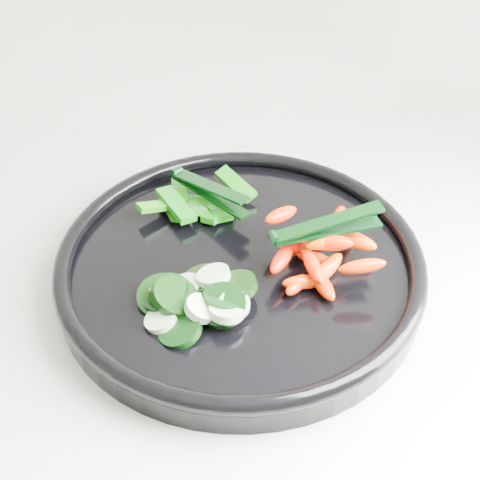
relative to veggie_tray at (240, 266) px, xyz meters
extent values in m
cube|color=silver|center=(-0.18, 0.01, -0.04)|extent=(2.02, 0.62, 0.03)
cylinder|color=black|center=(0.00, 0.00, -0.01)|extent=(0.43, 0.43, 0.02)
torus|color=black|center=(0.00, 0.00, 0.01)|extent=(0.44, 0.44, 0.02)
cylinder|color=black|center=(-0.06, -0.09, 0.01)|extent=(0.06, 0.06, 0.03)
cylinder|color=#D2EEBF|center=(-0.08, -0.07, 0.01)|extent=(0.04, 0.04, 0.02)
cylinder|color=black|center=(-0.07, -0.05, 0.01)|extent=(0.06, 0.06, 0.03)
cylinder|color=beige|center=(-0.08, -0.04, 0.01)|extent=(0.04, 0.04, 0.02)
cylinder|color=black|center=(-0.08, -0.04, 0.01)|extent=(0.06, 0.06, 0.03)
cylinder|color=beige|center=(-0.07, -0.04, 0.01)|extent=(0.04, 0.04, 0.02)
cylinder|color=black|center=(-0.04, -0.03, 0.01)|extent=(0.05, 0.04, 0.02)
cylinder|color=#D8F0C0|center=(-0.06, -0.03, 0.01)|extent=(0.04, 0.04, 0.02)
cylinder|color=black|center=(-0.08, -0.05, 0.01)|extent=(0.05, 0.05, 0.01)
cylinder|color=#D2F5C4|center=(-0.08, -0.04, 0.01)|extent=(0.04, 0.04, 0.01)
cylinder|color=black|center=(-0.07, -0.04, 0.01)|extent=(0.05, 0.05, 0.02)
cylinder|color=beige|center=(-0.06, -0.05, 0.01)|extent=(0.05, 0.05, 0.02)
cylinder|color=black|center=(-0.07, -0.04, 0.01)|extent=(0.05, 0.05, 0.03)
cylinder|color=beige|center=(-0.08, -0.03, 0.01)|extent=(0.04, 0.04, 0.02)
cylinder|color=black|center=(-0.07, -0.06, 0.02)|extent=(0.06, 0.06, 0.03)
cylinder|color=#D3ECBD|center=(-0.04, -0.07, 0.02)|extent=(0.04, 0.04, 0.02)
cylinder|color=black|center=(-0.02, -0.07, 0.02)|extent=(0.05, 0.05, 0.03)
cylinder|color=beige|center=(-0.01, -0.07, 0.02)|extent=(0.04, 0.04, 0.02)
cylinder|color=black|center=(-0.01, -0.05, 0.02)|extent=(0.05, 0.05, 0.02)
cylinder|color=beige|center=(-0.03, -0.03, 0.02)|extent=(0.05, 0.05, 0.02)
cylinder|color=black|center=(-0.02, -0.06, 0.02)|extent=(0.05, 0.05, 0.02)
cylinder|color=#CAEABB|center=(-0.02, -0.08, 0.02)|extent=(0.04, 0.04, 0.02)
ellipsoid|color=#DE3E00|center=(0.08, -0.03, 0.01)|extent=(0.05, 0.04, 0.03)
ellipsoid|color=#E15800|center=(0.06, -0.04, 0.01)|extent=(0.05, 0.02, 0.02)
ellipsoid|color=#FB1A00|center=(0.07, -0.05, 0.01)|extent=(0.03, 0.05, 0.02)
ellipsoid|color=#EA4200|center=(0.07, 0.01, 0.01)|extent=(0.05, 0.04, 0.02)
ellipsoid|color=#FF3A00|center=(0.05, -0.05, 0.01)|extent=(0.04, 0.04, 0.02)
ellipsoid|color=#FC3E00|center=(0.07, -0.01, 0.01)|extent=(0.04, 0.03, 0.02)
ellipsoid|color=#FF2800|center=(0.11, 0.05, 0.01)|extent=(0.03, 0.05, 0.03)
ellipsoid|color=#FF2800|center=(0.07, 0.03, 0.01)|extent=(0.04, 0.04, 0.02)
ellipsoid|color=#FC1300|center=(0.04, -0.02, 0.03)|extent=(0.04, 0.05, 0.02)
ellipsoid|color=#FF4A00|center=(0.11, 0.01, 0.03)|extent=(0.04, 0.05, 0.03)
ellipsoid|color=#FA0D00|center=(0.07, 0.00, 0.03)|extent=(0.03, 0.04, 0.02)
ellipsoid|color=#F44500|center=(0.07, -0.04, 0.03)|extent=(0.02, 0.05, 0.02)
ellipsoid|color=#FC1000|center=(0.06, 0.00, 0.03)|extent=(0.05, 0.03, 0.03)
ellipsoid|color=#E14C00|center=(0.11, 0.00, 0.03)|extent=(0.06, 0.04, 0.03)
ellipsoid|color=#F81B00|center=(0.09, -0.02, 0.04)|extent=(0.05, 0.03, 0.03)
ellipsoid|color=#EB0F00|center=(0.04, 0.03, 0.04)|extent=(0.04, 0.04, 0.02)
ellipsoid|color=#F85C00|center=(0.08, -0.02, 0.04)|extent=(0.04, 0.02, 0.02)
ellipsoid|color=red|center=(0.11, -0.06, 0.04)|extent=(0.05, 0.02, 0.02)
cube|color=#0B6809|center=(-0.01, 0.08, 0.01)|extent=(0.05, 0.05, 0.02)
cube|color=#226F0A|center=(0.00, 0.10, 0.01)|extent=(0.02, 0.05, 0.02)
cube|color=#17710A|center=(-0.02, 0.09, 0.01)|extent=(0.04, 0.06, 0.02)
cube|color=#216409|center=(-0.04, 0.09, 0.01)|extent=(0.07, 0.04, 0.02)
cube|color=#18730B|center=(-0.06, 0.12, 0.01)|extent=(0.02, 0.05, 0.01)
cube|color=#09650F|center=(-0.04, 0.10, 0.01)|extent=(0.03, 0.06, 0.02)
cube|color=#1A6D0A|center=(-0.08, 0.08, 0.02)|extent=(0.05, 0.03, 0.02)
cube|color=#096109|center=(-0.06, 0.08, 0.02)|extent=(0.04, 0.07, 0.01)
cube|color=#0B6E0A|center=(0.01, 0.12, 0.02)|extent=(0.05, 0.06, 0.02)
cylinder|color=black|center=(0.03, -0.02, 0.05)|extent=(0.01, 0.01, 0.01)
cube|color=black|center=(0.08, -0.01, 0.05)|extent=(0.11, 0.03, 0.00)
cube|color=black|center=(0.08, -0.01, 0.06)|extent=(0.11, 0.03, 0.02)
cylinder|color=black|center=(-0.06, 0.13, 0.03)|extent=(0.01, 0.01, 0.01)
cube|color=black|center=(-0.02, 0.09, 0.02)|extent=(0.08, 0.10, 0.00)
cube|color=black|center=(-0.02, 0.09, 0.04)|extent=(0.08, 0.10, 0.02)
camera|label=1|loc=(-0.06, -0.50, 0.47)|focal=50.00mm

